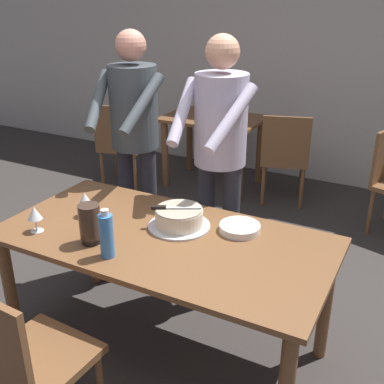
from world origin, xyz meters
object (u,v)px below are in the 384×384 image
Objects in this scene: plate_stack at (240,228)px; hurricane_lamp at (90,224)px; main_dining_table at (164,253)px; wine_glass_far at (85,199)px; background_chair_1 at (285,155)px; cake_knife at (166,208)px; water_bottle at (107,235)px; chair_near_side at (22,360)px; person_standing_beside at (134,129)px; person_cutting_cake at (220,144)px; background_chair_0 at (121,142)px; cake_on_platter at (179,218)px; wine_glass_near at (35,214)px; background_table at (213,132)px.

hurricane_lamp is (-0.63, -0.46, 0.09)m from plate_stack.
plate_stack is (0.34, 0.24, 0.12)m from main_dining_table.
wine_glass_far is 2.38m from background_chair_1.
cake_knife is 0.41m from hurricane_lamp.
water_bottle is 0.28× the size of chair_near_side.
person_standing_beside is at bearing 132.79° from main_dining_table.
cake_knife is at bearing 76.70° from water_bottle.
hurricane_lamp reaches higher than chair_near_side.
background_chair_0 is at bearing 143.16° from person_cutting_cake.
chair_near_side and background_chair_0 have the same top height.
main_dining_table is 0.20m from cake_on_platter.
water_bottle is (-0.09, -0.40, -0.00)m from cake_knife.
plate_stack is 1.09m from wine_glass_near.
chair_near_side is 1.00× the size of background_chair_1.
water_bottle is 0.99m from person_cutting_cake.
chair_near_side is at bearing -93.14° from background_chair_1.
wine_glass_far is at bearing -168.65° from cake_knife.
cake_knife is at bearing -70.61° from background_table.
hurricane_lamp is 1.00m from person_standing_beside.
background_chair_0 is (-1.70, 1.79, -0.31)m from cake_on_platter.
wine_glass_far reaches higher than cake_on_platter.
background_table is (-0.35, 2.43, -0.28)m from wine_glass_far.
person_standing_beside is (-0.97, 0.45, 0.31)m from plate_stack.
background_chair_0 is (-1.04, 1.24, -0.58)m from person_standing_beside.
wine_glass_far is 0.32m from hurricane_lamp.
cake_on_platter is at bearing -88.18° from background_chair_1.
background_chair_1 is (0.58, 2.58, -0.36)m from wine_glass_near.
wine_glass_near is 0.49m from water_bottle.
main_dining_table is 7.06× the size of water_bottle.
water_bottle is at bearing -110.07° from cake_on_platter.
cake_on_platter is at bearing -68.96° from background_table.
person_standing_beside reaches higher than background_chair_1.
person_cutting_cake is (0.02, 0.65, 0.43)m from main_dining_table.
background_table is (-0.65, 3.25, 0.09)m from chair_near_side.
hurricane_lamp reaches higher than wine_glass_near.
chair_near_side is (0.30, -0.82, -0.36)m from wine_glass_far.
person_cutting_cake is at bearing 84.06° from cake_knife.
cake_knife is 0.28× the size of background_chair_0.
person_cutting_cake reaches higher than background_table.
hurricane_lamp is at bearing -45.98° from wine_glass_far.
person_standing_beside reaches higher than wine_glass_near.
background_chair_0 is (-1.69, 1.27, -0.58)m from person_cutting_cake.
background_chair_0 is at bearing 130.12° from person_standing_beside.
cake_on_platter is 0.55m from wine_glass_far.
main_dining_table is 5.19× the size of cake_on_platter.
plate_stack is 0.22× the size of background_table.
hurricane_lamp is (-0.25, -0.33, -0.01)m from cake_knife.
chair_near_side reaches higher than main_dining_table.
hurricane_lamp is 0.96m from person_cutting_cake.
person_standing_beside is (-0.65, 0.55, 0.27)m from cake_on_platter.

